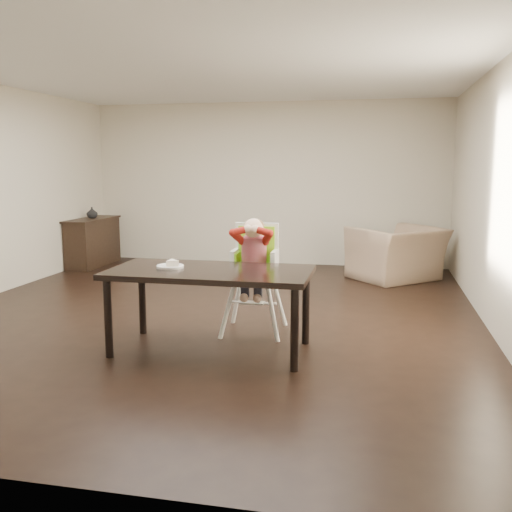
{
  "coord_description": "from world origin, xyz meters",
  "views": [
    {
      "loc": [
        1.84,
        -6.0,
        1.68
      ],
      "look_at": [
        0.73,
        -0.78,
        0.82
      ],
      "focal_mm": 40.0,
      "sensor_mm": 36.0,
      "label": 1
    }
  ],
  "objects": [
    {
      "name": "vase",
      "position": [
        -2.78,
        2.65,
        0.88
      ],
      "size": [
        0.22,
        0.22,
        0.18
      ],
      "primitive_type": "imported",
      "rotation": [
        0.0,
        0.0,
        0.22
      ],
      "color": "#99999E",
      "rests_on": "sideboard"
    },
    {
      "name": "ground",
      "position": [
        0.0,
        0.0,
        0.0
      ],
      "size": [
        7.0,
        7.0,
        0.0
      ],
      "primitive_type": "plane",
      "color": "black",
      "rests_on": "ground"
    },
    {
      "name": "high_chair",
      "position": [
        0.66,
        -0.52,
        0.81
      ],
      "size": [
        0.49,
        0.49,
        1.15
      ],
      "rotation": [
        0.0,
        0.0,
        0.03
      ],
      "color": "white",
      "rests_on": "ground"
    },
    {
      "name": "sideboard",
      "position": [
        -2.78,
        2.64,
        0.4
      ],
      "size": [
        0.44,
        1.26,
        0.79
      ],
      "color": "black",
      "rests_on": "ground"
    },
    {
      "name": "armchair",
      "position": [
        2.14,
        2.47,
        0.52
      ],
      "size": [
        1.4,
        1.36,
        1.03
      ],
      "primitive_type": "imported",
      "rotation": [
        0.0,
        0.0,
        3.87
      ],
      "color": "#9B7E62",
      "rests_on": "ground"
    },
    {
      "name": "dining_table",
      "position": [
        0.4,
        -1.19,
        0.67
      ],
      "size": [
        1.8,
        0.9,
        0.75
      ],
      "color": "black",
      "rests_on": "ground"
    },
    {
      "name": "room_walls",
      "position": [
        0.0,
        0.0,
        1.86
      ],
      "size": [
        6.02,
        7.02,
        2.71
      ],
      "color": "beige",
      "rests_on": "ground"
    },
    {
      "name": "plate",
      "position": [
        0.03,
        -1.19,
        0.77
      ],
      "size": [
        0.25,
        0.25,
        0.07
      ],
      "rotation": [
        0.0,
        0.0,
        -0.01
      ],
      "color": "white",
      "rests_on": "dining_table"
    }
  ]
}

